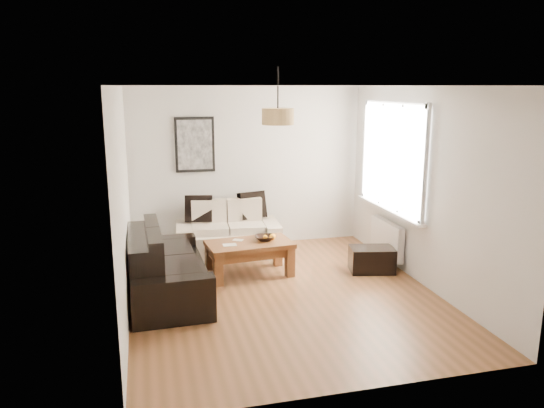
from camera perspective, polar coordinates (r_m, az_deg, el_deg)
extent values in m
plane|color=brown|center=(6.74, 1.26, -9.85)|extent=(4.50, 4.50, 0.00)
cube|color=white|center=(7.95, 12.51, -3.70)|extent=(0.10, 0.90, 0.52)
cylinder|color=tan|center=(6.52, 0.65, 9.59)|extent=(0.40, 0.40, 0.20)
cube|color=black|center=(7.60, 10.91, -6.01)|extent=(0.69, 0.52, 0.35)
cube|color=black|center=(8.23, -8.06, -0.52)|extent=(0.44, 0.22, 0.42)
cube|color=black|center=(8.35, -2.19, -0.15)|extent=(0.46, 0.24, 0.44)
imported|color=black|center=(7.31, -0.83, -3.75)|extent=(0.30, 0.30, 0.07)
sphere|color=orange|center=(7.32, 0.02, -3.66)|extent=(0.10, 0.10, 0.09)
sphere|color=orange|center=(7.36, 0.12, -3.57)|extent=(0.08, 0.08, 0.08)
sphere|color=#FF9E15|center=(7.33, -0.75, -3.65)|extent=(0.06, 0.06, 0.06)
cube|color=silver|center=(7.12, -4.67, -4.50)|extent=(0.19, 0.13, 0.01)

